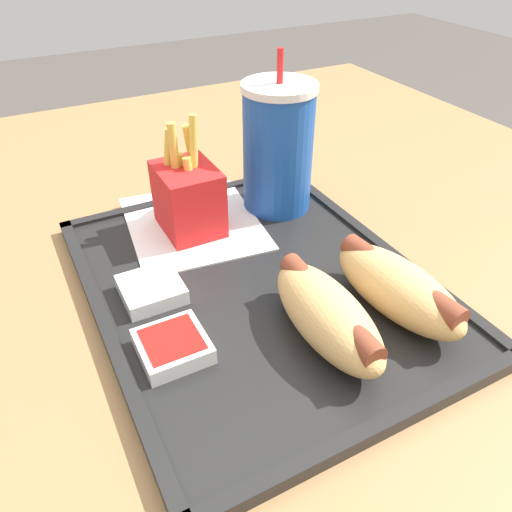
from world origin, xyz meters
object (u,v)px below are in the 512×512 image
soda_cup (278,148)px  hot_dog_far (398,287)px  hot_dog_near (327,314)px  fries_carton (188,197)px  sauce_cup_ketchup (173,346)px  sauce_cup_mayo (151,289)px

soda_cup → hot_dog_far: soda_cup is taller
hot_dog_near → fries_carton: (-0.21, -0.04, 0.02)m
hot_dog_near → sauce_cup_ketchup: 0.13m
sauce_cup_ketchup → hot_dog_far: bearing=77.8°
fries_carton → sauce_cup_mayo: bearing=-39.2°
sauce_cup_mayo → sauce_cup_ketchup: 0.08m
soda_cup → hot_dog_far: (0.21, 0.00, -0.05)m
fries_carton → sauce_cup_mayo: (0.09, -0.07, -0.03)m
soda_cup → hot_dog_near: size_ratio=1.27×
hot_dog_far → sauce_cup_mayo: (-0.12, -0.19, -0.02)m
soda_cup → fries_carton: bearing=-88.7°
fries_carton → sauce_cup_ketchup: size_ratio=2.35×
sauce_cup_mayo → soda_cup: bearing=116.7°
soda_cup → hot_dog_near: 0.23m
hot_dog_far → sauce_cup_ketchup: size_ratio=2.66×
soda_cup → sauce_cup_mayo: soda_cup is taller
soda_cup → hot_dog_near: soda_cup is taller
hot_dog_near → hot_dog_far: bearing=90.0°
sauce_cup_mayo → hot_dog_near: bearing=43.5°
hot_dog_far → sauce_cup_ketchup: hot_dog_far is taller
sauce_cup_ketchup → hot_dog_near: bearing=70.8°
sauce_cup_mayo → sauce_cup_ketchup: size_ratio=1.00×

